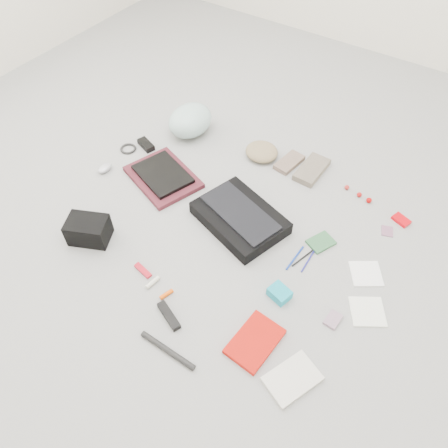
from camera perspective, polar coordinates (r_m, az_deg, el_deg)
The scene contains 33 objects.
ground_plane at distance 2.08m, azimuth 0.00°, elevation -0.89°, with size 4.00×4.00×0.00m, color gray.
messenger_bag at distance 2.08m, azimuth 2.08°, elevation 0.79°, with size 0.42×0.30×0.07m, color black.
bag_flap at distance 2.05m, azimuth 2.11°, elevation 1.52°, with size 0.39×0.18×0.01m, color black.
laptop_sleeve at distance 2.33m, azimuth -7.96°, elevation 6.08°, with size 0.37×0.28×0.03m, color #551B25.
laptop at distance 2.32m, azimuth -8.02°, elevation 6.48°, with size 0.29×0.21×0.02m, color black.
bike_helmet at distance 2.57m, azimuth -4.44°, elevation 13.34°, with size 0.22×0.28×0.17m, color silver.
beanie at distance 2.44m, azimuth 4.94°, elevation 9.40°, with size 0.18×0.17×0.06m, color #8E7A57.
mitten_left at distance 2.42m, azimuth 8.51°, elevation 7.96°, with size 0.09×0.18×0.03m, color #7D6557.
mitten_right at distance 2.39m, azimuth 11.38°, elevation 6.98°, with size 0.11×0.23×0.03m, color #726657.
power_brick at distance 2.54m, azimuth -10.15°, elevation 10.16°, with size 0.11×0.05×0.03m, color black.
cable_coil at distance 2.55m, azimuth -12.41°, elevation 9.59°, with size 0.09×0.09×0.01m, color black.
mouse at distance 2.44m, azimuth -15.32°, elevation 7.05°, with size 0.05×0.09×0.03m, color #A5A4AE.
camera_bag at distance 2.10m, azimuth -17.27°, elevation -0.75°, with size 0.18×0.13×0.12m, color black.
multitool at distance 1.97m, azimuth -10.54°, elevation -5.99°, with size 0.09×0.03×0.01m, color #B41121.
toiletry_tube_white at distance 1.92m, azimuth -9.30°, elevation -7.53°, with size 0.02×0.02×0.07m, color beige.
toiletry_tube_orange at distance 1.88m, azimuth -7.53°, elevation -9.08°, with size 0.02×0.02×0.06m, color #EC5004.
u_lock at distance 1.82m, azimuth -7.22°, elevation -11.80°, with size 0.14×0.03×0.03m, color black.
bike_pump at distance 1.76m, azimuth -7.37°, elevation -16.05°, with size 0.02×0.02×0.25m, color black.
book_red at distance 1.77m, azimuth 4.04°, elevation -15.06°, with size 0.15×0.22×0.02m, color red.
book_white at distance 1.73m, azimuth 8.90°, elevation -19.35°, with size 0.13×0.20×0.02m, color beige.
notepad at distance 2.07m, azimuth 12.54°, elevation -2.35°, with size 0.09×0.12×0.01m, color #2D5E38.
pen_blue at distance 2.00m, azimuth 9.24°, elevation -4.40°, with size 0.01×0.01×0.15m, color #123096.
pen_black at distance 2.01m, azimuth 10.21°, elevation -4.41°, with size 0.01×0.01×0.13m, color black.
pen_navy at distance 2.00m, azimuth 10.87°, elevation -4.84°, with size 0.01×0.01×0.13m, color navy.
accordion_wallet at distance 1.87m, azimuth 7.26°, elevation -8.97°, with size 0.09×0.07×0.04m, color #0F9DBA.
card_deck at distance 1.86m, azimuth 14.04°, elevation -12.02°, with size 0.05×0.08×0.01m, color #A27C95.
napkin_top at distance 2.03m, azimuth 18.05°, elevation -6.19°, with size 0.13×0.13×0.01m, color white.
napkin_bottom at distance 1.92m, azimuth 18.23°, elevation -10.81°, with size 0.14×0.14×0.01m, color white.
lollipop_a at distance 2.34m, azimuth 15.76°, elevation 4.64°, with size 0.02×0.02×0.02m, color #B52520.
lollipop_b at distance 2.32m, azimuth 17.26°, elevation 3.68°, with size 0.03×0.03×0.03m, color #A60F0E.
lollipop_c at distance 2.31m, azimuth 18.41°, elevation 2.95°, with size 0.03×0.03×0.03m, color #AA0302.
altoids_tin at distance 2.28m, azimuth 22.14°, elevation 0.49°, with size 0.08×0.05×0.02m, color red.
stamp_sheet at distance 2.21m, azimuth 20.54°, elevation -0.88°, with size 0.05×0.06×0.00m, color #905C79.
Camera 1 is at (0.73, -1.09, 1.61)m, focal length 35.00 mm.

